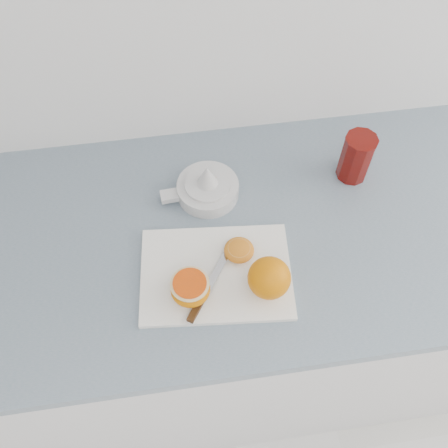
% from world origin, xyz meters
% --- Properties ---
extents(counter, '(2.58, 0.64, 0.89)m').
position_xyz_m(counter, '(0.23, 1.70, 0.45)').
color(counter, white).
rests_on(counter, ground).
extents(cutting_board, '(0.33, 0.25, 0.01)m').
position_xyz_m(cutting_board, '(0.07, 1.59, 0.90)').
color(cutting_board, white).
rests_on(cutting_board, counter).
extents(whole_orange, '(0.09, 0.09, 0.09)m').
position_xyz_m(whole_orange, '(0.17, 1.54, 0.94)').
color(whole_orange, orange).
rests_on(whole_orange, cutting_board).
extents(half_orange, '(0.08, 0.08, 0.05)m').
position_xyz_m(half_orange, '(0.01, 1.55, 0.93)').
color(half_orange, orange).
rests_on(half_orange, cutting_board).
extents(squeezed_shell, '(0.06, 0.06, 0.03)m').
position_xyz_m(squeezed_shell, '(0.12, 1.63, 0.92)').
color(squeezed_shell, orange).
rests_on(squeezed_shell, cutting_board).
extents(paring_knife, '(0.11, 0.15, 0.01)m').
position_xyz_m(paring_knife, '(0.03, 1.53, 0.91)').
color(paring_knife, '#40230F').
rests_on(paring_knife, cutting_board).
extents(citrus_juicer, '(0.18, 0.14, 0.09)m').
position_xyz_m(citrus_juicer, '(0.08, 1.80, 0.92)').
color(citrus_juicer, white).
rests_on(citrus_juicer, counter).
extents(red_tumbler, '(0.07, 0.07, 0.12)m').
position_xyz_m(red_tumbler, '(0.42, 1.81, 0.95)').
color(red_tumbler, '#5F0C07').
rests_on(red_tumbler, counter).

